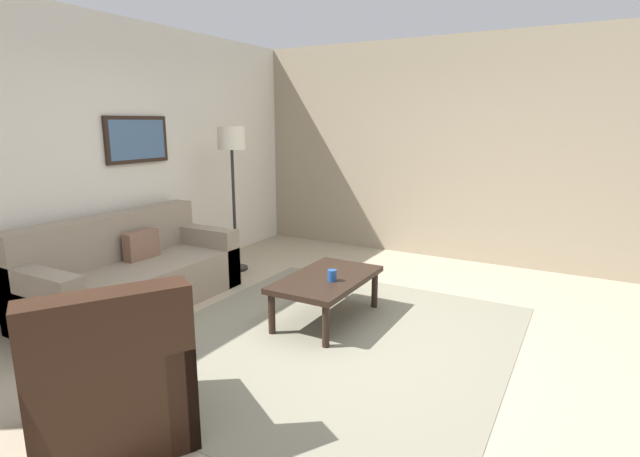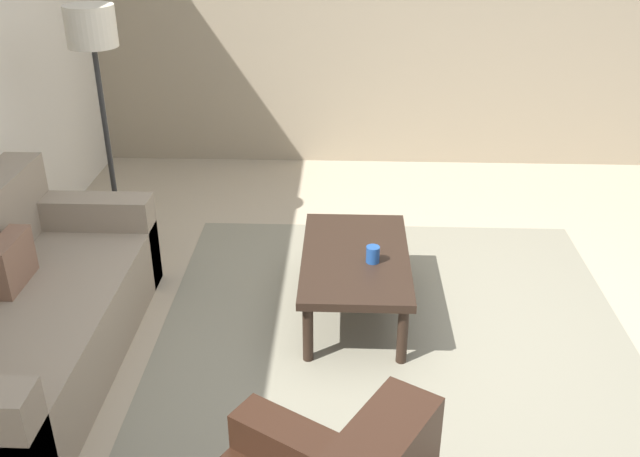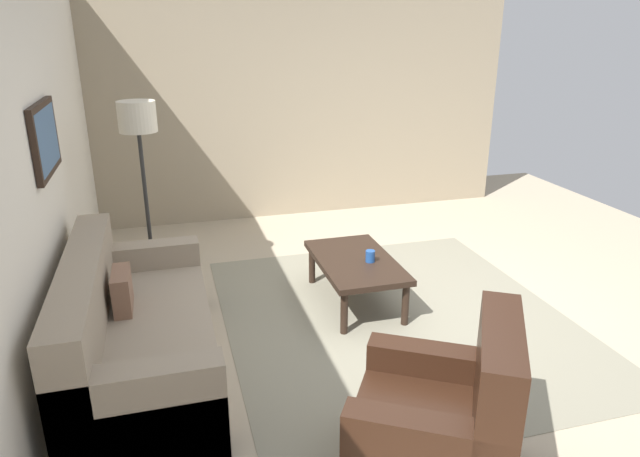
{
  "view_description": "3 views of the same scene",
  "coord_description": "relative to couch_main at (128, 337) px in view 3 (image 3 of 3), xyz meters",
  "views": [
    {
      "loc": [
        -3.26,
        -1.74,
        1.76
      ],
      "look_at": [
        0.24,
        0.23,
        0.87
      ],
      "focal_mm": 27.19,
      "sensor_mm": 36.0,
      "label": 1
    },
    {
      "loc": [
        -3.32,
        0.3,
        2.45
      ],
      "look_at": [
        0.19,
        0.44,
        0.67
      ],
      "focal_mm": 39.58,
      "sensor_mm": 36.0,
      "label": 2
    },
    {
      "loc": [
        -3.89,
        1.75,
        2.31
      ],
      "look_at": [
        0.1,
        0.63,
        0.82
      ],
      "focal_mm": 31.91,
      "sensor_mm": 36.0,
      "label": 3
    }
  ],
  "objects": [
    {
      "name": "couch_main",
      "position": [
        0.0,
        0.0,
        0.0
      ],
      "size": [
        2.05,
        0.92,
        0.88
      ],
      "color": "gray",
      "rests_on": "ground_plane"
    },
    {
      "name": "lamp_standing",
      "position": [
        1.43,
        -0.16,
        1.11
      ],
      "size": [
        0.32,
        0.32,
        1.71
      ],
      "color": "black",
      "rests_on": "ground_plane"
    },
    {
      "name": "armchair_leather",
      "position": [
        -1.46,
        -1.64,
        0.01
      ],
      "size": [
        1.1,
        1.1,
        0.95
      ],
      "color": "black",
      "rests_on": "ground_plane"
    },
    {
      "name": "framed_artwork",
      "position": [
        0.59,
        0.42,
        1.28
      ],
      "size": [
        0.79,
        0.04,
        0.49
      ],
      "color": "black"
    },
    {
      "name": "coffee_table",
      "position": [
        0.62,
        -1.86,
        0.06
      ],
      "size": [
        1.1,
        0.64,
        0.41
      ],
      "color": "black",
      "rests_on": "ground_plane"
    },
    {
      "name": "cup",
      "position": [
        0.54,
        -1.96,
        0.16
      ],
      "size": [
        0.08,
        0.08,
        0.1
      ],
      "primitive_type": "cylinder",
      "color": "#1E478C",
      "rests_on": "coffee_table"
    },
    {
      "name": "rear_partition",
      "position": [
        0.25,
        0.51,
        1.1
      ],
      "size": [
        6.0,
        0.12,
        2.8
      ],
      "primitive_type": "cube",
      "color": "silver",
      "rests_on": "ground_plane"
    },
    {
      "name": "stone_feature_panel",
      "position": [
        3.25,
        -2.09,
        1.1
      ],
      "size": [
        0.12,
        5.2,
        2.8
      ],
      "primitive_type": "cube",
      "color": "gray",
      "rests_on": "ground_plane"
    },
    {
      "name": "ground_plane",
      "position": [
        0.25,
        -2.09,
        -0.3
      ],
      "size": [
        8.0,
        8.0,
        0.0
      ],
      "primitive_type": "plane",
      "color": "tan"
    },
    {
      "name": "area_rug",
      "position": [
        0.25,
        -2.09,
        -0.29
      ],
      "size": [
        3.13,
        2.77,
        0.01
      ],
      "primitive_type": "cube",
      "color": "gray",
      "rests_on": "ground_plane"
    }
  ]
}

